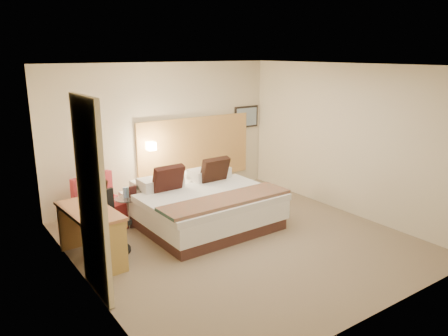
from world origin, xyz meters
TOP-DOWN VIEW (x-y plane):
  - floor at (0.00, 0.00)m, footprint 4.80×5.00m
  - ceiling at (0.00, 0.00)m, footprint 4.80×5.00m
  - wall_back at (0.00, 2.51)m, footprint 4.80×0.02m
  - wall_front at (0.00, -2.51)m, footprint 4.80×0.02m
  - wall_left at (-2.41, 0.00)m, footprint 0.02×5.00m
  - wall_right at (2.41, 0.00)m, footprint 0.02×5.00m
  - headboard_panel at (0.70, 2.47)m, footprint 2.60×0.04m
  - art_frame at (2.02, 2.48)m, footprint 0.62×0.03m
  - art_canvas at (2.02, 2.46)m, footprint 0.54×0.01m
  - lamp_arm at (-0.35, 2.42)m, footprint 0.02×0.12m
  - lamp_shade at (-0.35, 2.36)m, footprint 0.15×0.15m
  - curtain at (-2.36, -0.25)m, footprint 0.06×0.90m
  - bottle_a at (-1.24, 1.56)m, footprint 0.07×0.07m
  - bottle_b at (-1.19, 1.57)m, footprint 0.07×0.07m
  - menu_folder at (-1.12, 1.51)m, footprint 0.13×0.07m
  - bed at (-0.13, 0.92)m, footprint 2.23×2.16m
  - lounge_chair at (-1.53, 1.93)m, footprint 0.97×0.91m
  - side_table at (-1.20, 1.53)m, footprint 0.55×0.55m
  - desk at (-2.11, 0.63)m, footprint 0.65×1.28m
  - desk_chair at (-1.82, 0.77)m, footprint 0.65×0.65m

SIDE VIEW (x-z plane):
  - floor at x=0.00m, z-range -0.02..0.00m
  - side_table at x=-1.20m, z-range 0.03..0.54m
  - lounge_chair at x=-1.53m, z-range -0.08..0.75m
  - bed at x=-0.13m, z-range -0.19..0.88m
  - desk_chair at x=-1.82m, z-range -0.08..0.83m
  - bottle_a at x=-1.24m, z-range 0.51..0.69m
  - bottle_b at x=-1.19m, z-range 0.51..0.69m
  - menu_folder at x=-1.12m, z-range 0.51..0.71m
  - desk at x=-2.11m, z-range 0.22..1.00m
  - headboard_panel at x=0.70m, z-range 0.30..1.60m
  - lamp_arm at x=-0.35m, z-range 1.14..1.16m
  - lamp_shade at x=-0.35m, z-range 1.07..1.22m
  - curtain at x=-2.36m, z-range 0.01..2.43m
  - wall_back at x=0.00m, z-range 0.00..2.70m
  - wall_front at x=0.00m, z-range 0.00..2.70m
  - wall_left at x=-2.41m, z-range 0.00..2.70m
  - wall_right at x=2.41m, z-range 0.00..2.70m
  - art_frame at x=2.02m, z-range 1.27..1.73m
  - art_canvas at x=2.02m, z-range 1.30..1.70m
  - ceiling at x=0.00m, z-range 2.70..2.72m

